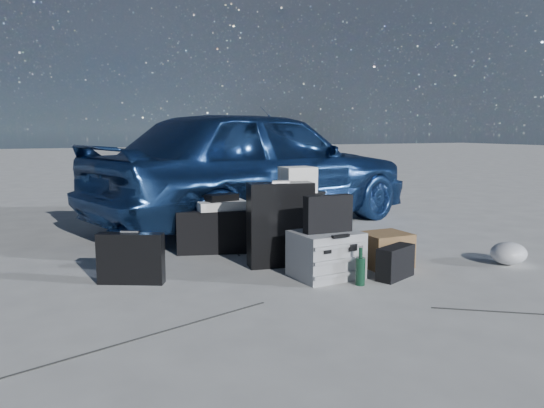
{
  "coord_description": "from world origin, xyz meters",
  "views": [
    {
      "loc": [
        -1.93,
        -3.2,
        1.09
      ],
      "look_at": [
        -0.12,
        0.85,
        0.46
      ],
      "focal_mm": 35.0,
      "sensor_mm": 36.0,
      "label": 1
    }
  ],
  "objects_px": {
    "green_bottle": "(360,266)",
    "suitcase_right": "(299,224)",
    "briefcase": "(131,259)",
    "car": "(257,166)",
    "suitcase_left": "(280,224)",
    "duffel_bag": "(220,230)",
    "pelican_case": "(326,254)",
    "cardboard_box": "(385,250)"
  },
  "relations": [
    {
      "from": "suitcase_left",
      "to": "green_bottle",
      "type": "height_order",
      "value": "suitcase_left"
    },
    {
      "from": "pelican_case",
      "to": "briefcase",
      "type": "distance_m",
      "value": 1.41
    },
    {
      "from": "car",
      "to": "briefcase",
      "type": "distance_m",
      "value": 2.57
    },
    {
      "from": "suitcase_left",
      "to": "pelican_case",
      "type": "bearing_deg",
      "value": -60.27
    },
    {
      "from": "suitcase_left",
      "to": "duffel_bag",
      "type": "xyz_separation_m",
      "value": [
        -0.28,
        0.7,
        -0.15
      ]
    },
    {
      "from": "car",
      "to": "pelican_case",
      "type": "xyz_separation_m",
      "value": [
        -0.39,
        -2.25,
        -0.5
      ]
    },
    {
      "from": "suitcase_left",
      "to": "duffel_bag",
      "type": "bearing_deg",
      "value": 120.85
    },
    {
      "from": "briefcase",
      "to": "suitcase_left",
      "type": "distance_m",
      "value": 1.19
    },
    {
      "from": "car",
      "to": "suitcase_right",
      "type": "relative_size",
      "value": 7.12
    },
    {
      "from": "car",
      "to": "suitcase_left",
      "type": "bearing_deg",
      "value": 146.24
    },
    {
      "from": "briefcase",
      "to": "car",
      "type": "bearing_deg",
      "value": 73.42
    },
    {
      "from": "car",
      "to": "cardboard_box",
      "type": "bearing_deg",
      "value": 168.55
    },
    {
      "from": "briefcase",
      "to": "suitcase_left",
      "type": "xyz_separation_m",
      "value": [
        1.18,
        0.02,
        0.15
      ]
    },
    {
      "from": "duffel_bag",
      "to": "suitcase_right",
      "type": "bearing_deg",
      "value": -22.09
    },
    {
      "from": "pelican_case",
      "to": "duffel_bag",
      "type": "bearing_deg",
      "value": 106.73
    },
    {
      "from": "pelican_case",
      "to": "duffel_bag",
      "type": "height_order",
      "value": "duffel_bag"
    },
    {
      "from": "car",
      "to": "suitcase_right",
      "type": "distance_m",
      "value": 1.63
    },
    {
      "from": "cardboard_box",
      "to": "car",
      "type": "bearing_deg",
      "value": 95.28
    },
    {
      "from": "car",
      "to": "briefcase",
      "type": "relative_size",
      "value": 8.43
    },
    {
      "from": "pelican_case",
      "to": "briefcase",
      "type": "bearing_deg",
      "value": 158.27
    },
    {
      "from": "pelican_case",
      "to": "suitcase_left",
      "type": "xyz_separation_m",
      "value": [
        -0.17,
        0.44,
        0.16
      ]
    },
    {
      "from": "suitcase_left",
      "to": "suitcase_right",
      "type": "relative_size",
      "value": 1.22
    },
    {
      "from": "suitcase_left",
      "to": "cardboard_box",
      "type": "relative_size",
      "value": 1.86
    },
    {
      "from": "briefcase",
      "to": "cardboard_box",
      "type": "relative_size",
      "value": 1.29
    },
    {
      "from": "briefcase",
      "to": "suitcase_left",
      "type": "bearing_deg",
      "value": 28.03
    },
    {
      "from": "car",
      "to": "suitcase_left",
      "type": "height_order",
      "value": "car"
    },
    {
      "from": "car",
      "to": "duffel_bag",
      "type": "height_order",
      "value": "car"
    },
    {
      "from": "pelican_case",
      "to": "green_bottle",
      "type": "height_order",
      "value": "pelican_case"
    },
    {
      "from": "pelican_case",
      "to": "cardboard_box",
      "type": "relative_size",
      "value": 1.3
    },
    {
      "from": "car",
      "to": "green_bottle",
      "type": "distance_m",
      "value": 2.6
    },
    {
      "from": "cardboard_box",
      "to": "green_bottle",
      "type": "relative_size",
      "value": 1.33
    },
    {
      "from": "pelican_case",
      "to": "car",
      "type": "bearing_deg",
      "value": 75.83
    },
    {
      "from": "car",
      "to": "green_bottle",
      "type": "bearing_deg",
      "value": 157.2
    },
    {
      "from": "briefcase",
      "to": "pelican_case",
      "type": "bearing_deg",
      "value": 9.58
    },
    {
      "from": "suitcase_right",
      "to": "duffel_bag",
      "type": "relative_size",
      "value": 0.73
    },
    {
      "from": "car",
      "to": "duffel_bag",
      "type": "distance_m",
      "value": 1.46
    },
    {
      "from": "green_bottle",
      "to": "suitcase_right",
      "type": "bearing_deg",
      "value": 89.51
    },
    {
      "from": "suitcase_right",
      "to": "cardboard_box",
      "type": "xyz_separation_m",
      "value": [
        0.46,
        -0.61,
        -0.14
      ]
    },
    {
      "from": "pelican_case",
      "to": "duffel_bag",
      "type": "relative_size",
      "value": 0.62
    },
    {
      "from": "car",
      "to": "suitcase_right",
      "type": "xyz_separation_m",
      "value": [
        -0.26,
        -1.56,
        -0.39
      ]
    },
    {
      "from": "duffel_bag",
      "to": "cardboard_box",
      "type": "relative_size",
      "value": 2.09
    },
    {
      "from": "briefcase",
      "to": "cardboard_box",
      "type": "xyz_separation_m",
      "value": [
        1.94,
        -0.34,
        -0.05
      ]
    }
  ]
}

